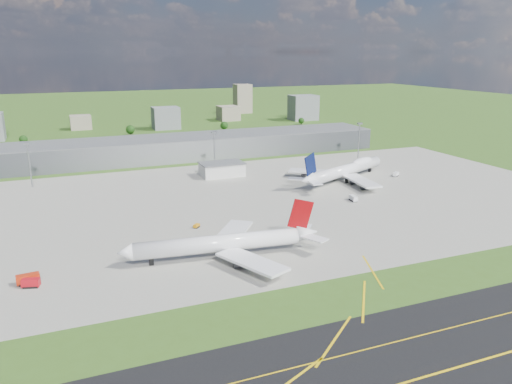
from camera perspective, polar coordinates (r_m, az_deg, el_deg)
name	(u,v)px	position (r m, az deg, el deg)	size (l,w,h in m)	color
ground	(187,161)	(358.47, -7.93, 3.47)	(1400.00, 1400.00, 0.00)	#375B1C
taxiway	(452,369)	(138.46, 21.45, -18.33)	(1400.00, 60.00, 0.06)	black
apron	(258,201)	(259.86, 0.25, -1.07)	(360.00, 190.00, 0.08)	gray
terminal	(181,147)	(371.30, -8.55, 5.05)	(300.00, 42.00, 15.00)	slate
ops_building	(222,170)	(313.33, -3.92, 2.57)	(26.00, 16.00, 8.00)	silver
mast_west	(29,157)	(310.98, -24.56, 3.65)	(3.50, 2.00, 25.90)	gray
mast_center	(214,144)	(324.57, -4.79, 5.48)	(3.50, 2.00, 25.90)	gray
mast_east	(359,134)	(371.74, 11.71, 6.51)	(3.50, 2.00, 25.90)	gray
airliner_red_twin	(225,243)	(188.93, -3.51, -5.89)	(76.57, 59.32, 21.01)	white
airliner_blue_quad	(346,170)	(307.75, 10.28, 2.49)	(78.20, 59.31, 21.69)	white
fire_truck	(28,279)	(186.10, -24.61, -9.05)	(7.61, 3.56, 3.29)	red
crash_tender	(31,283)	(183.05, -24.34, -9.48)	(6.10, 3.91, 2.98)	#B70D16
tug_yellow	(197,226)	(222.55, -6.81, -3.88)	(3.55, 3.50, 1.62)	orange
van_white_near	(353,198)	(264.86, 11.05, -0.73)	(3.03, 5.90, 2.86)	white
van_white_far	(396,174)	(323.74, 15.69, 1.95)	(5.40, 4.74, 2.56)	white
bldg_cw	(81,122)	(535.14, -19.40, 7.52)	(20.00, 18.00, 14.00)	gray
bldg_c	(166,118)	(514.99, -10.27, 8.32)	(26.00, 20.00, 22.00)	slate
bldg_ce	(228,113)	(574.73, -3.19, 8.99)	(22.00, 24.00, 16.00)	gray
bldg_e	(303,108)	(577.85, 5.42, 9.58)	(30.00, 22.00, 28.00)	slate
bldg_tall_e	(243,99)	(643.31, -1.54, 10.62)	(20.00, 18.00, 36.00)	gray
tree_w	(23,139)	(461.34, -25.05, 5.49)	(6.75, 6.75, 8.25)	#382314
tree_c	(130,130)	(479.63, -14.18, 6.94)	(8.10, 8.10, 9.90)	#382314
tree_e	(224,125)	(495.06, -3.66, 7.60)	(7.65, 7.65, 9.35)	#382314
tree_far_e	(301,121)	(538.98, 5.20, 8.13)	(6.30, 6.30, 7.70)	#382314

